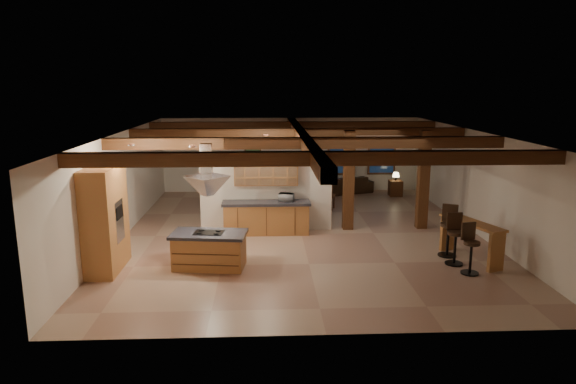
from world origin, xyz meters
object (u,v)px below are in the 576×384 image
at_px(kitchen_island, 209,250).
at_px(sofa, 343,185).
at_px(dining_table, 301,203).
at_px(bar_counter, 471,234).

distance_m(kitchen_island, sofa, 9.18).
xyz_separation_m(dining_table, bar_counter, (3.79, -4.84, 0.33)).
bearing_deg(bar_counter, sofa, 103.65).
height_order(kitchen_island, dining_table, kitchen_island).
relative_size(sofa, bar_counter, 1.19).
bearing_deg(kitchen_island, sofa, 61.63).
bearing_deg(dining_table, kitchen_island, -118.43).
height_order(kitchen_island, sofa, kitchen_island).
bearing_deg(sofa, bar_counter, 83.88).
bearing_deg(dining_table, bar_counter, -54.19).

